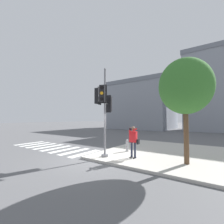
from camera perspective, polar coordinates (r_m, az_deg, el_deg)
name	(u,v)px	position (r m, az deg, el deg)	size (l,w,h in m)	color
ground_plane	(94,158)	(8.91, -7.05, -17.07)	(160.00, 160.00, 0.00)	#5B5B5E
sidewalk_corner	(173,153)	(10.43, 22.24, -14.41)	(8.00, 8.00, 0.12)	#BCB7AD
crosswalk_stripes	(53,147)	(12.76, -21.61, -12.45)	(7.47, 2.57, 0.01)	silver
traffic_signal_pole	(104,104)	(8.54, -3.25, 3.14)	(0.97, 1.23, 5.01)	slate
person_photographer	(133,139)	(8.33, 8.15, -10.16)	(0.58, 0.54, 1.69)	black
street_tree	(185,87)	(8.06, 26.10, 8.67)	(2.44, 2.44, 5.02)	brown
fire_hydrant	(127,145)	(9.97, 5.76, -12.53)	(0.19, 0.25, 0.78)	#99999E
building_left	(143,106)	(35.43, 11.87, 2.29)	(12.47, 12.66, 10.29)	gray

